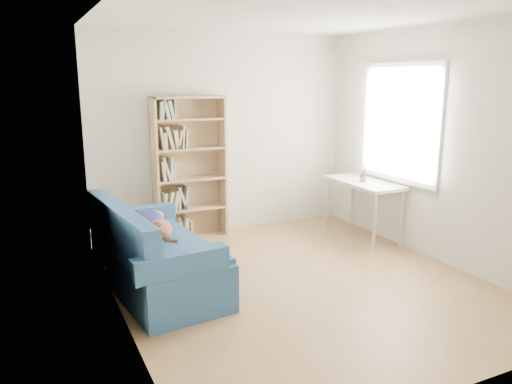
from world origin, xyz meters
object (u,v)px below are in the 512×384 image
(desk, at_px, (363,187))
(pen_cup, at_px, (363,177))
(bookshelf, at_px, (190,175))
(sofa, at_px, (153,257))

(desk, relative_size, pen_cup, 6.98)
(bookshelf, height_order, desk, bookshelf)
(desk, bearing_deg, pen_cup, -152.80)
(sofa, height_order, pen_cup, pen_cup)
(bookshelf, bearing_deg, desk, -24.60)
(bookshelf, xyz_separation_m, pen_cup, (1.98, -0.93, -0.03))
(sofa, relative_size, bookshelf, 1.01)
(sofa, xyz_separation_m, pen_cup, (2.81, 0.43, 0.48))
(desk, distance_m, pen_cup, 0.14)
(sofa, height_order, desk, sofa)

